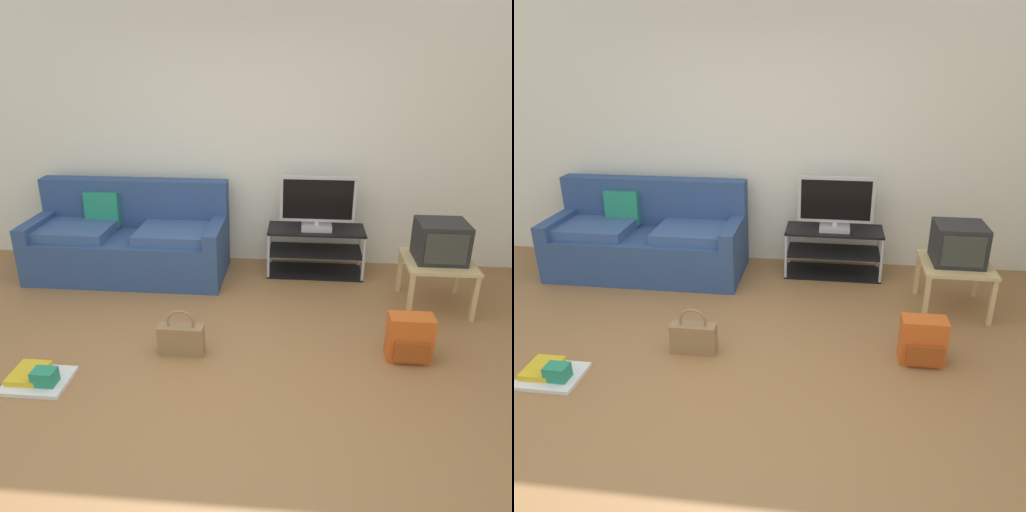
% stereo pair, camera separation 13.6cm
% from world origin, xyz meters
% --- Properties ---
extents(ground_plane, '(9.00, 9.80, 0.02)m').
position_xyz_m(ground_plane, '(0.00, 0.00, -0.01)').
color(ground_plane, olive).
extents(wall_back, '(9.00, 0.10, 2.70)m').
position_xyz_m(wall_back, '(0.00, 2.45, 1.35)').
color(wall_back, silver).
rests_on(wall_back, ground_plane).
extents(couch, '(1.99, 0.85, 0.94)m').
position_xyz_m(couch, '(-1.20, 1.92, 0.35)').
color(couch, navy).
rests_on(couch, ground_plane).
extents(tv_stand, '(0.99, 0.43, 0.49)m').
position_xyz_m(tv_stand, '(0.73, 2.09, 0.25)').
color(tv_stand, black).
rests_on(tv_stand, ground_plane).
extents(flat_tv, '(0.75, 0.22, 0.55)m').
position_xyz_m(flat_tv, '(0.73, 2.06, 0.76)').
color(flat_tv, '#B2B2B7').
rests_on(flat_tv, tv_stand).
extents(side_table, '(0.60, 0.60, 0.45)m').
position_xyz_m(side_table, '(1.81, 1.44, 0.39)').
color(side_table, tan).
rests_on(side_table, ground_plane).
extents(crt_tv, '(0.43, 0.40, 0.35)m').
position_xyz_m(crt_tv, '(1.81, 1.46, 0.63)').
color(crt_tv, '#232326').
rests_on(crt_tv, side_table).
extents(backpack, '(0.33, 0.25, 0.36)m').
position_xyz_m(backpack, '(1.41, 0.54, 0.18)').
color(backpack, '#CC561E').
rests_on(backpack, ground_plane).
extents(handbag, '(0.35, 0.12, 0.38)m').
position_xyz_m(handbag, '(-0.32, 0.45, 0.13)').
color(handbag, olive).
rests_on(handbag, ground_plane).
extents(floor_tray, '(0.44, 0.36, 0.14)m').
position_xyz_m(floor_tray, '(-1.26, -0.01, 0.04)').
color(floor_tray, silver).
rests_on(floor_tray, ground_plane).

